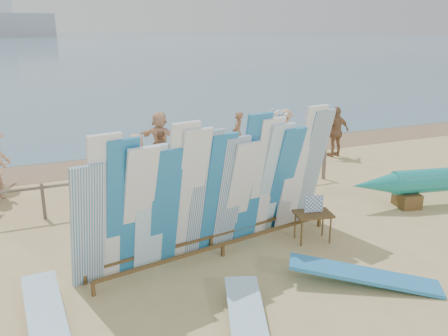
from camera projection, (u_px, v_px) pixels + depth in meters
name	position (u px, v px, depth m)	size (l,w,h in m)	color
ground	(158.00, 257.00, 9.60)	(160.00, 160.00, 0.00)	tan
ocean	(28.00, 42.00, 122.52)	(320.00, 240.00, 0.02)	slate
wet_sand_strip	(102.00, 164.00, 15.95)	(40.00, 2.60, 0.01)	#816449
fence	(126.00, 184.00, 12.06)	(12.08, 0.08, 0.90)	#685A4F
main_surfboard_rack	(217.00, 193.00, 9.46)	(5.78, 1.73, 2.89)	brown
side_surfboard_rack	(263.00, 160.00, 12.25)	(2.01, 2.03, 2.56)	brown
vendor_table	(313.00, 226.00, 10.24)	(0.88, 0.70, 1.04)	brown
flat_board_d	(363.00, 285.00, 8.59)	(0.56, 2.70, 0.07)	#2477B5
flat_board_a	(49.00, 333.00, 7.25)	(0.56, 2.70, 0.07)	#92C9E9
beach_chair_left	(128.00, 191.00, 12.71)	(0.58, 0.60, 0.83)	red
beach_chair_right	(182.00, 183.00, 13.31)	(0.71, 0.72, 0.88)	red
stroller	(204.00, 173.00, 13.46)	(0.67, 0.90, 1.15)	red
beachgoer_10	(336.00, 132.00, 16.66)	(1.05, 0.45, 1.78)	#8C6042
beachgoer_4	(162.00, 155.00, 14.12)	(0.91, 0.39, 1.55)	#8C6042
beachgoer_6	(137.00, 161.00, 13.49)	(0.77, 0.37, 1.58)	tan
beachgoer_extra_0	(284.00, 133.00, 16.60)	(1.10, 0.46, 1.71)	tan
beachgoer_7	(238.00, 133.00, 16.92)	(0.57, 0.31, 1.57)	#8C6042
beachgoer_8	(277.00, 148.00, 14.97)	(0.74, 0.36, 1.53)	beige
beachgoer_9	(275.00, 136.00, 16.24)	(1.09, 0.45, 1.69)	tan
beachgoer_5	(160.00, 138.00, 15.72)	(1.67, 0.54, 1.80)	beige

